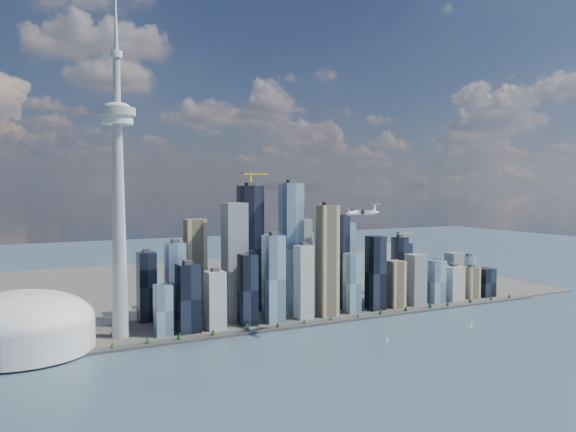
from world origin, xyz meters
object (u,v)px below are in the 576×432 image
sailboat_west (387,340)px  sailboat_east (471,325)px  dome_stadium (22,326)px  airplane (362,212)px  needle_tower (118,189)px

sailboat_west → sailboat_east: sailboat_east is taller
dome_stadium → sailboat_west: 542.23m
dome_stadium → sailboat_west: dome_stadium is taller
dome_stadium → airplane: bearing=-17.0°
airplane → sailboat_west: 202.03m
dome_stadium → sailboat_east: bearing=-14.9°
needle_tower → sailboat_east: 628.80m
needle_tower → sailboat_west: bearing=-29.2°
needle_tower → airplane: 383.89m
sailboat_west → needle_tower: bearing=153.6°
needle_tower → dome_stadium: (-140.00, -10.00, -196.40)m
needle_tower → dome_stadium: 241.40m
airplane → sailboat_east: airplane is taller
needle_tower → airplane: needle_tower is taller
needle_tower → sailboat_east: needle_tower is taller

